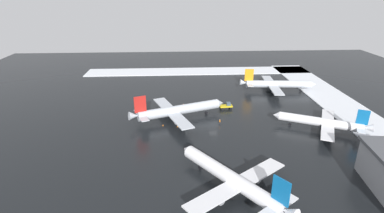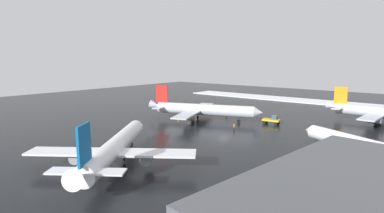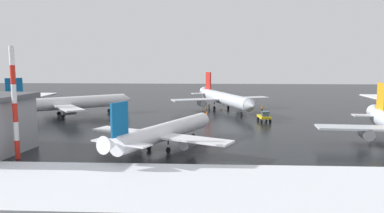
{
  "view_description": "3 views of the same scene",
  "coord_description": "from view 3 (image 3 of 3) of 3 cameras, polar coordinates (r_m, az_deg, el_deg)",
  "views": [
    {
      "loc": [
        -86.33,
        11.5,
        41.43
      ],
      "look_at": [
        6.15,
        6.54,
        4.43
      ],
      "focal_mm": 28.0,
      "sensor_mm": 36.0,
      "label": 1
    },
    {
      "loc": [
        -62.26,
        -39.98,
        17.59
      ],
      "look_at": [
        -1.73,
        8.91,
        5.37
      ],
      "focal_mm": 28.0,
      "sensor_mm": 36.0,
      "label": 2
    },
    {
      "loc": [
        2.25,
        -89.93,
        14.18
      ],
      "look_at": [
        -2.42,
        1.28,
        2.39
      ],
      "focal_mm": 35.0,
      "sensor_mm": 36.0,
      "label": 3
    }
  ],
  "objects": [
    {
      "name": "pushback_tug",
      "position": [
        85.23,
        10.96,
        -1.48
      ],
      "size": [
        2.74,
        4.81,
        2.5
      ],
      "rotation": [
        0.0,
        0.0,
        4.82
      ],
      "color": "gold",
      "rests_on": "ground_plane"
    },
    {
      "name": "airplane_distant_tail",
      "position": [
        97.3,
        -18.3,
        0.51
      ],
      "size": [
        28.12,
        24.31,
        9.74
      ],
      "rotation": [
        0.0,
        0.0,
        0.63
      ],
      "color": "white",
      "rests_on": "ground_plane"
    },
    {
      "name": "traffic_cone_wingtip_side",
      "position": [
        103.57,
        4.47,
        -0.38
      ],
      "size": [
        0.36,
        0.36,
        0.55
      ],
      "primitive_type": "cone",
      "color": "orange",
      "rests_on": "ground_plane"
    },
    {
      "name": "ground_crew_mid_apron",
      "position": [
        100.92,
        10.65,
        -0.29
      ],
      "size": [
        0.36,
        0.36,
        1.71
      ],
      "rotation": [
        0.0,
        0.0,
        1.9
      ],
      "color": "black",
      "rests_on": "ground_plane"
    },
    {
      "name": "traffic_cone_near_nose",
      "position": [
        102.44,
        1.63,
        -0.45
      ],
      "size": [
        0.36,
        0.36,
        0.55
      ],
      "primitive_type": "cone",
      "color": "orange",
      "rests_on": "ground_plane"
    },
    {
      "name": "antenna_mast",
      "position": [
        57.86,
        -25.42,
        0.46
      ],
      "size": [
        0.7,
        0.7,
        15.9
      ],
      "color": "red",
      "rests_on": "ground_plane"
    },
    {
      "name": "airplane_parked_portside",
      "position": [
        58.6,
        -4.21,
        -3.84
      ],
      "size": [
        22.8,
        26.8,
        8.54
      ],
      "rotation": [
        0.0,
        0.0,
        1.11
      ],
      "color": "white",
      "rests_on": "ground_plane"
    },
    {
      "name": "ground_crew_by_nose_gear",
      "position": [
        102.67,
        2.62,
        -0.04
      ],
      "size": [
        0.36,
        0.36,
        1.71
      ],
      "rotation": [
        0.0,
        0.0,
        3.75
      ],
      "color": "black",
      "rests_on": "ground_plane"
    },
    {
      "name": "traffic_cone_mid_line",
      "position": [
        106.99,
        2.19,
        -0.12
      ],
      "size": [
        0.36,
        0.36,
        0.55
      ],
      "primitive_type": "cone",
      "color": "orange",
      "rests_on": "ground_plane"
    },
    {
      "name": "ground_crew_near_tug",
      "position": [
        88.69,
        2.26,
        -1.22
      ],
      "size": [
        0.36,
        0.36,
        1.71
      ],
      "rotation": [
        0.0,
        0.0,
        3.93
      ],
      "color": "black",
      "rests_on": "ground_plane"
    },
    {
      "name": "airplane_far_rear",
      "position": [
        101.98,
        4.93,
        1.21
      ],
      "size": [
        27.52,
        32.55,
        10.05
      ],
      "rotation": [
        0.0,
        0.0,
        5.08
      ],
      "color": "silver",
      "rests_on": "ground_plane"
    },
    {
      "name": "ground_plane",
      "position": [
        91.07,
        1.48,
        -1.61
      ],
      "size": [
        240.0,
        240.0,
        0.0
      ],
      "primitive_type": "plane",
      "color": "black"
    },
    {
      "name": "snow_bank_far",
      "position": [
        42.38,
        -0.28,
        -11.97
      ],
      "size": [
        152.0,
        16.0,
        0.31
      ],
      "primitive_type": "cube",
      "color": "white",
      "rests_on": "ground_plane"
    }
  ]
}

